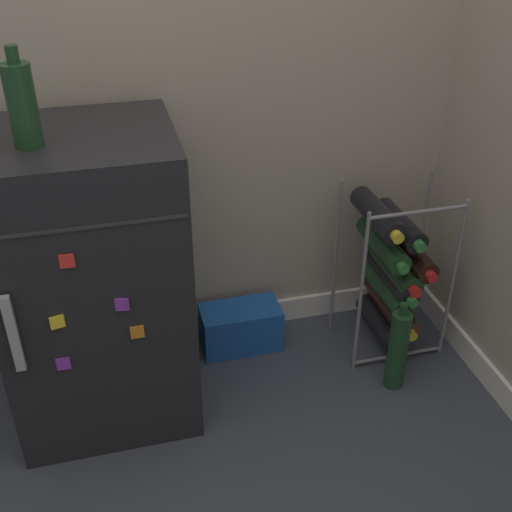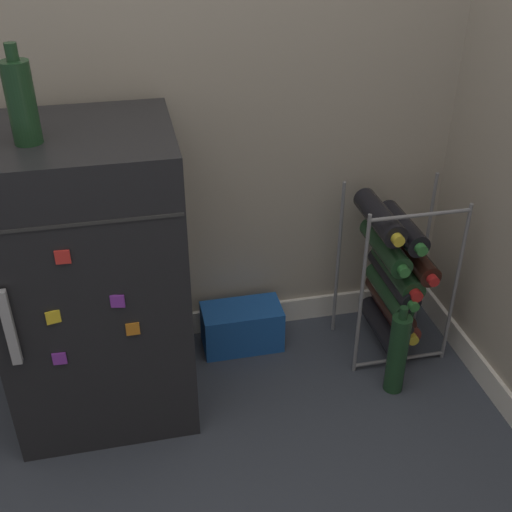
{
  "view_description": "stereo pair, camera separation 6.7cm",
  "coord_description": "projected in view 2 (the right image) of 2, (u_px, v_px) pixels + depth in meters",
  "views": [
    {
      "loc": [
        -0.22,
        -1.16,
        1.47
      ],
      "look_at": [
        0.2,
        0.46,
        0.45
      ],
      "focal_mm": 45.0,
      "sensor_mm": 36.0,
      "label": 1
    },
    {
      "loc": [
        -0.16,
        -1.18,
        1.47
      ],
      "look_at": [
        0.2,
        0.46,
        0.45
      ],
      "focal_mm": 45.0,
      "sensor_mm": 36.0,
      "label": 2
    }
  ],
  "objects": [
    {
      "name": "loose_bottle_floor",
      "position": [
        397.0,
        353.0,
        2.03
      ],
      "size": [
        0.06,
        0.06,
        0.33
      ],
      "color": "#19381E",
      "rests_on": "ground_plane"
    },
    {
      "name": "wine_rack",
      "position": [
        393.0,
        275.0,
        2.15
      ],
      "size": [
        0.34,
        0.33,
        0.6
      ],
      "color": "slate",
      "rests_on": "ground_plane"
    },
    {
      "name": "soda_box",
      "position": [
        242.0,
        327.0,
        2.26
      ],
      "size": [
        0.28,
        0.15,
        0.16
      ],
      "color": "#194C9E",
      "rests_on": "ground_plane"
    },
    {
      "name": "ground_plane",
      "position": [
        222.0,
        485.0,
        1.78
      ],
      "size": [
        14.0,
        14.0,
        0.0
      ],
      "primitive_type": "plane",
      "color": "#333842"
    },
    {
      "name": "fridge_top_bottle",
      "position": [
        21.0,
        101.0,
        1.5
      ],
      "size": [
        0.07,
        0.07,
        0.24
      ],
      "color": "#19381E",
      "rests_on": "mini_fridge"
    },
    {
      "name": "mini_fridge",
      "position": [
        94.0,
        280.0,
        1.85
      ],
      "size": [
        0.51,
        0.48,
        0.9
      ],
      "color": "black",
      "rests_on": "ground_plane"
    }
  ]
}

